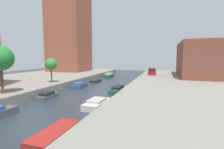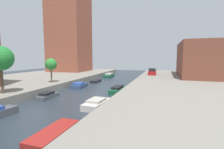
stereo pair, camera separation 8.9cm
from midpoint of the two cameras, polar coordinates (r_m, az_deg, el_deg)
ground_plane at (r=22.63m, az=-9.21°, el=-6.84°), size 84.00×84.00×0.00m
quay_left at (r=32.13m, az=-33.91°, el=-3.06°), size 20.00×64.00×1.00m
quay_right at (r=20.80m, az=31.26°, el=-7.40°), size 20.00×64.00×1.00m
apartment_tower_far at (r=49.71m, az=-14.76°, el=15.11°), size 10.00×9.14×23.96m
low_block_right at (r=39.05m, az=29.49°, el=4.60°), size 10.00×15.35×7.09m
street_tree_1 at (r=21.70m, az=-34.32°, el=4.58°), size 2.72×2.72×5.25m
street_tree_2 at (r=27.68m, az=-20.49°, el=3.32°), size 1.85×1.85×3.83m
parked_car at (r=38.87m, az=13.71°, el=0.90°), size 1.78×4.14×1.49m
moored_boat_left_2 at (r=21.70m, az=-21.50°, el=-6.86°), size 1.38×3.20×0.79m
moored_boat_left_3 at (r=27.70m, az=-11.44°, el=-3.73°), size 1.91×3.24×0.85m
moored_boat_left_4 at (r=33.08m, az=-5.72°, el=-2.27°), size 1.39×3.21×0.47m
moored_boat_left_5 at (r=40.87m, az=-1.19°, el=-0.36°), size 1.78×4.56×1.00m
moored_boat_right_1 at (r=11.65m, az=-19.39°, el=-18.68°), size 1.52×3.83×0.45m
moored_boat_right_2 at (r=16.84m, az=-5.39°, el=-10.01°), size 1.85×3.67×0.85m
moored_boat_right_3 at (r=23.68m, az=2.00°, el=-5.21°), size 1.56×4.49×0.92m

